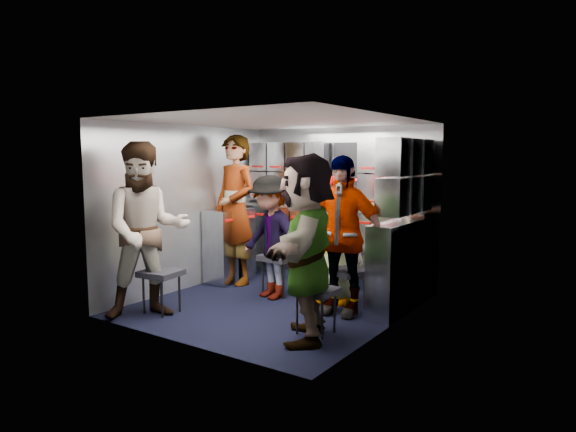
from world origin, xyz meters
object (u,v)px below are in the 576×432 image
Objects in this scene: jump_seat_mid_right at (348,274)px; attendant_arc_c at (333,239)px; jump_seat_mid_left at (279,259)px; jump_seat_center at (340,265)px; attendant_arc_d at (341,236)px; jump_seat_near_right at (316,293)px; attendant_standing at (235,210)px; attendant_arc_e at (306,248)px; attendant_arc_b at (271,237)px; attendant_arc_a at (147,231)px; jump_seat_near_left at (161,275)px.

attendant_arc_c reaches higher than jump_seat_mid_right.
jump_seat_mid_left is 1.02× the size of jump_seat_center.
attendant_arc_d is at bearing -14.46° from jump_seat_mid_left.
jump_seat_near_right is 2.30m from attendant_standing.
jump_seat_center is 0.33× the size of attendant_arc_c.
jump_seat_near_right is 0.26× the size of attendant_arc_e.
jump_seat_mid_left is at bearing -162.63° from attendant_arc_e.
attendant_arc_e is at bearing -23.18° from attendant_arc_b.
attendant_arc_a is at bearing -126.85° from jump_seat_center.
jump_seat_center is at bearing 50.19° from jump_seat_near_left.
attendant_arc_a is 1.25× the size of attendant_arc_c.
jump_seat_near_right is at bearing 153.08° from attendant_arc_e.
attendant_arc_c is (-0.30, 0.17, 0.34)m from jump_seat_mid_right.
jump_seat_center is 0.28× the size of attendant_arc_d.
jump_seat_mid_left is at bearing 107.61° from attendant_arc_b.
attendant_arc_b is 1.01m from attendant_arc_d.
attendant_arc_b is 0.75m from attendant_arc_c.
attendant_arc_b is at bearing 170.80° from attendant_arc_d.
jump_seat_mid_right is 0.48m from attendant_arc_c.
jump_seat_near_right is 0.24× the size of attendant_arc_a.
attendant_arc_c is at bearing 111.33° from jump_seat_near_right.
attendant_arc_a reaches higher than jump_seat_near_right.
jump_seat_mid_right is (1.64, 1.26, -0.01)m from jump_seat_near_left.
attendant_arc_b is (0.82, -0.33, -0.25)m from attendant_standing.
jump_seat_near_left is 1.79m from jump_seat_near_right.
jump_seat_mid_left is 0.25× the size of attendant_standing.
attendant_standing is at bearing 157.94° from attendant_arc_c.
attendant_arc_a is at bearing -149.84° from attendant_arc_c.
jump_seat_near_left is 1.36m from attendant_arc_b.
attendant_arc_e reaches higher than attendant_arc_b.
attendant_standing reaches higher than attendant_arc_a.
attendant_standing is at bearing 162.76° from attendant_arc_d.
jump_seat_center is at bearing 130.60° from jump_seat_mid_right.
attendant_arc_d is (-0.11, 0.70, 0.46)m from jump_seat_near_right.
attendant_standing is 0.92m from attendant_arc_b.
attendant_arc_b reaches higher than jump_seat_center.
attendant_standing reaches higher than jump_seat_mid_right.
jump_seat_near_left is 0.32× the size of attendant_arc_b.
jump_seat_near_left reaches higher than jump_seat_near_right.
jump_seat_mid_right is 0.49m from attendant_arc_d.
jump_seat_near_left is at bearing 36.58° from attendant_arc_a.
attendant_arc_a is 2.10m from attendant_arc_c.
jump_seat_center is at bearing 69.97° from attendant_arc_c.
jump_seat_near_right is (0.41, -1.23, -0.01)m from jump_seat_center.
attendant_standing is 1.07× the size of attendant_arc_a.
attendant_arc_a is (-0.00, -0.18, 0.51)m from jump_seat_near_left.
jump_seat_near_right is 0.85m from attendant_arc_d.
jump_seat_near_right is at bearing -85.82° from attendant_arc_d.
jump_seat_center is at bearing 108.43° from jump_seat_near_right.
jump_seat_near_left is 2.09m from jump_seat_center.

